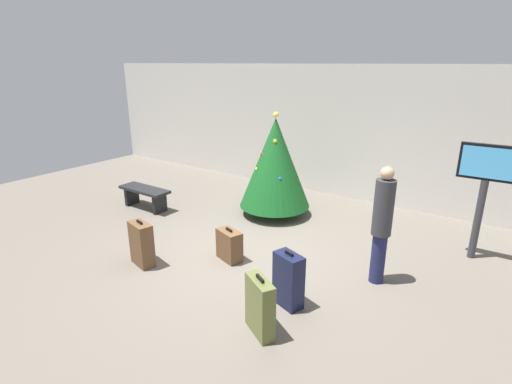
# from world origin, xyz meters

# --- Properties ---
(ground_plane) EXTENTS (16.00, 16.00, 0.00)m
(ground_plane) POSITION_xyz_m (0.00, 0.00, 0.00)
(ground_plane) COLOR #665E54
(back_wall) EXTENTS (16.00, 0.20, 3.13)m
(back_wall) POSITION_xyz_m (0.00, 4.05, 1.56)
(back_wall) COLOR beige
(back_wall) RESTS_ON ground_plane
(holiday_tree) EXTENTS (1.51, 1.51, 2.21)m
(holiday_tree) POSITION_xyz_m (-0.70, 1.97, 1.15)
(holiday_tree) COLOR #4C3319
(holiday_tree) RESTS_ON ground_plane
(flight_info_kiosk) EXTENTS (0.86, 0.12, 1.95)m
(flight_info_kiosk) POSITION_xyz_m (3.12, 2.20, 1.36)
(flight_info_kiosk) COLOR #333338
(flight_info_kiosk) RESTS_ON ground_plane
(waiting_bench) EXTENTS (1.26, 0.44, 0.48)m
(waiting_bench) POSITION_xyz_m (-3.29, 0.58, 0.35)
(waiting_bench) COLOR black
(waiting_bench) RESTS_ON ground_plane
(traveller_0) EXTENTS (0.32, 0.32, 1.80)m
(traveller_0) POSITION_xyz_m (2.05, 0.51, 0.96)
(traveller_0) COLOR #1E234C
(traveller_0) RESTS_ON ground_plane
(suitcase_0) EXTENTS (0.52, 0.40, 0.77)m
(suitcase_0) POSITION_xyz_m (1.27, -1.48, 0.37)
(suitcase_0) COLOR #59602D
(suitcase_0) RESTS_ON ground_plane
(suitcase_1) EXTENTS (0.50, 0.33, 0.77)m
(suitcase_1) POSITION_xyz_m (-1.27, -1.17, 0.36)
(suitcase_1) COLOR brown
(suitcase_1) RESTS_ON ground_plane
(suitcase_2) EXTENTS (0.52, 0.38, 0.56)m
(suitcase_2) POSITION_xyz_m (-0.21, -0.22, 0.26)
(suitcase_2) COLOR brown
(suitcase_2) RESTS_ON ground_plane
(suitcase_3) EXTENTS (0.47, 0.35, 0.80)m
(suitcase_3) POSITION_xyz_m (1.26, -0.78, 0.38)
(suitcase_3) COLOR #141938
(suitcase_3) RESTS_ON ground_plane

